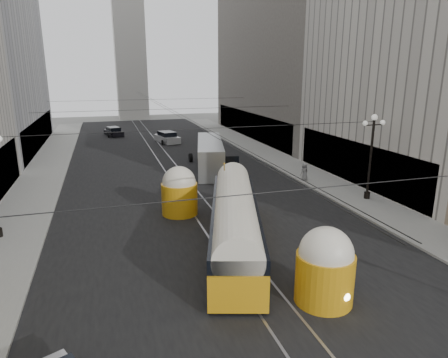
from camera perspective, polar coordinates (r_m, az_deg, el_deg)
road at (r=40.73m, az=-7.56°, el=1.50°), size 20.00×85.00×0.02m
sidewalk_left at (r=44.02m, az=-23.93°, el=1.44°), size 4.00×72.00×0.15m
sidewalk_right at (r=47.30m, az=6.23°, el=3.54°), size 4.00×72.00×0.15m
rail_left at (r=40.62m, az=-8.60°, el=1.42°), size 0.12×85.00×0.04m
rail_right at (r=40.85m, az=-6.52°, el=1.57°), size 0.12×85.00×0.04m
building_right_far at (r=60.95m, az=9.43°, el=21.36°), size 12.60×32.60×32.60m
distant_tower at (r=87.00m, az=-13.37°, el=18.36°), size 6.00×6.00×31.36m
lamppost_right_mid at (r=31.52m, az=20.28°, el=3.64°), size 1.86×0.44×6.37m
catenary at (r=38.79m, az=-7.43°, el=9.64°), size 25.00×72.00×0.23m
streetcar at (r=22.02m, az=1.57°, el=-5.78°), size 6.29×14.98×3.41m
city_bus at (r=39.82m, az=-2.01°, el=3.62°), size 4.90×11.64×2.86m
sedan_white_far at (r=55.63m, az=-8.14°, el=5.88°), size 3.10×5.20×1.54m
sedan_dark_far at (r=63.23m, az=-15.48°, el=6.51°), size 2.92×4.63×1.36m
pedestrian_sidewalk_right at (r=35.99m, az=11.43°, el=1.02°), size 0.86×0.67×1.55m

